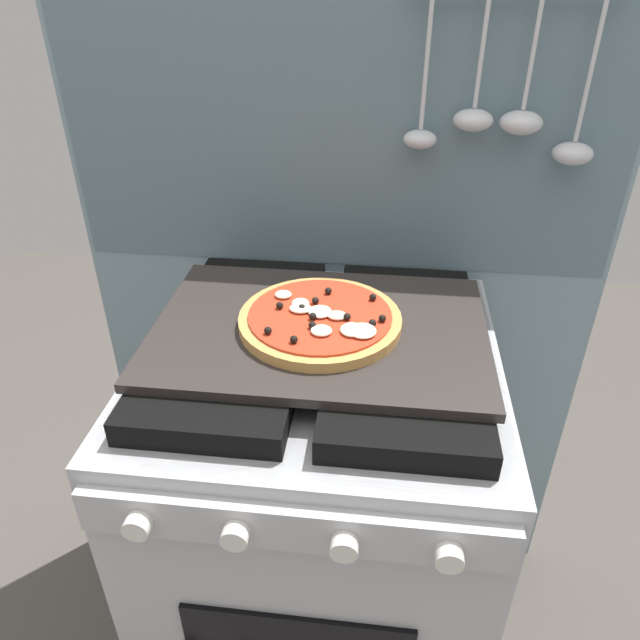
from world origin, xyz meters
TOP-DOWN VIEW (x-y plane):
  - kitchen_backsplash at (0.00, 0.33)m, footprint 1.10×0.09m
  - stove at (-0.00, -0.00)m, footprint 0.60×0.64m
  - baking_tray at (0.00, 0.00)m, footprint 0.54×0.38m
  - pizza_left at (0.00, -0.00)m, footprint 0.26×0.26m

SIDE VIEW (x-z plane):
  - stove at x=0.00m, z-range 0.00..0.90m
  - kitchen_backsplash at x=0.00m, z-range 0.01..1.56m
  - baking_tray at x=0.00m, z-range 0.90..0.92m
  - pizza_left at x=0.00m, z-range 0.91..0.94m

